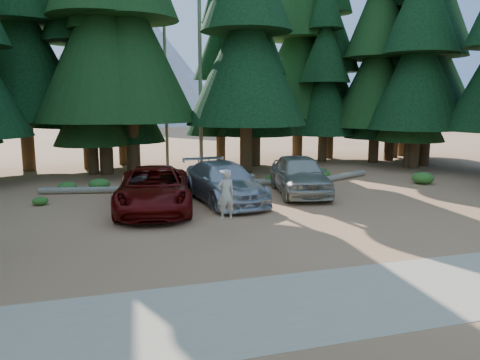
{
  "coord_description": "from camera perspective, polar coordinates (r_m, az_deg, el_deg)",
  "views": [
    {
      "loc": [
        -5.48,
        -15.28,
        4.36
      ],
      "look_at": [
        -0.2,
        2.36,
        1.25
      ],
      "focal_mm": 35.0,
      "sensor_mm": 36.0,
      "label": 1
    }
  ],
  "objects": [
    {
      "name": "log_left",
      "position": [
        23.5,
        -18.14,
        -1.19
      ],
      "size": [
        4.42,
        1.24,
        0.32
      ],
      "primitive_type": "cylinder",
      "rotation": [
        0.0,
        1.57,
        -0.21
      ],
      "color": "slate",
      "rests_on": "ground"
    },
    {
      "name": "snag_back",
      "position": [
        31.58,
        -9.04,
        10.64
      ],
      "size": [
        0.2,
        0.2,
        10.0
      ],
      "primitive_type": "cylinder",
      "color": "slate",
      "rests_on": "ground"
    },
    {
      "name": "ground",
      "position": [
        16.81,
        2.97,
        -5.46
      ],
      "size": [
        160.0,
        160.0,
        0.0
      ],
      "primitive_type": "plane",
      "color": "#A36C45",
      "rests_on": "ground"
    },
    {
      "name": "red_pickup",
      "position": [
        19.14,
        -10.47,
        -1.08
      ],
      "size": [
        3.73,
        6.61,
        1.74
      ],
      "primitive_type": "imported",
      "rotation": [
        0.0,
        0.0,
        -0.14
      ],
      "color": "#5D0907",
      "rests_on": "ground"
    },
    {
      "name": "log_mid",
      "position": [
        24.61,
        2.57,
        -0.25
      ],
      "size": [
        3.56,
        1.9,
        0.31
      ],
      "primitive_type": "cylinder",
      "rotation": [
        0.0,
        1.57,
        -0.44
      ],
      "color": "slate",
      "rests_on": "ground"
    },
    {
      "name": "mountain_peak",
      "position": [
        103.89,
        -15.49,
        13.87
      ],
      "size": [
        48.0,
        50.0,
        28.0
      ],
      "color": "gray",
      "rests_on": "ground"
    },
    {
      "name": "shrub_edge_east",
      "position": [
        26.8,
        21.4,
        0.23
      ],
      "size": [
        1.13,
        1.13,
        0.62
      ],
      "primitive_type": "ellipsoid",
      "color": "#33671E",
      "rests_on": "ground"
    },
    {
      "name": "forest_belt_north",
      "position": [
        31.08,
        -6.35,
        1.47
      ],
      "size": [
        36.0,
        7.0,
        22.0
      ],
      "primitive_type": null,
      "color": "black",
      "rests_on": "ground"
    },
    {
      "name": "shrub_far_left",
      "position": [
        24.16,
        -20.31,
        -0.8
      ],
      "size": [
        0.93,
        0.93,
        0.51
      ],
      "primitive_type": "ellipsoid",
      "color": "#33671E",
      "rests_on": "ground"
    },
    {
      "name": "shrub_edge_west",
      "position": [
        21.59,
        -23.16,
        -2.36
      ],
      "size": [
        0.65,
        0.65,
        0.36
      ],
      "primitive_type": "ellipsoid",
      "color": "#33671E",
      "rests_on": "ground"
    },
    {
      "name": "log_right",
      "position": [
        26.55,
        11.72,
        0.3
      ],
      "size": [
        4.84,
        2.59,
        0.33
      ],
      "primitive_type": "cylinder",
      "rotation": [
        0.0,
        1.57,
        0.45
      ],
      "color": "slate",
      "rests_on": "ground"
    },
    {
      "name": "silver_minivan_right",
      "position": [
        22.25,
        7.28,
        0.66
      ],
      "size": [
        3.25,
        5.83,
        1.87
      ],
      "primitive_type": "imported",
      "rotation": [
        0.0,
        0.0,
        -0.2
      ],
      "color": "#AAA797",
      "rests_on": "ground"
    },
    {
      "name": "gravel_strip",
      "position": [
        11.23,
        14.5,
        -13.56
      ],
      "size": [
        26.0,
        3.5,
        0.01
      ],
      "primitive_type": "cube",
      "color": "tan",
      "rests_on": "ground"
    },
    {
      "name": "shrub_left",
      "position": [
        24.18,
        -16.77,
        -0.52
      ],
      "size": [
        1.05,
        1.05,
        0.58
      ],
      "primitive_type": "ellipsoid",
      "color": "#33671E",
      "rests_on": "ground"
    },
    {
      "name": "shrub_center_right",
      "position": [
        25.29,
        -5.65,
        0.25
      ],
      "size": [
        1.0,
        1.0,
        0.55
      ],
      "primitive_type": "ellipsoid",
      "color": "#33671E",
      "rests_on": "ground"
    },
    {
      "name": "silver_minivan_center",
      "position": [
        20.45,
        -1.99,
        -0.28
      ],
      "size": [
        3.05,
        6.14,
        1.71
      ],
      "primitive_type": "imported",
      "rotation": [
        0.0,
        0.0,
        0.11
      ],
      "color": "#AAADB2",
      "rests_on": "ground"
    },
    {
      "name": "snag_front",
      "position": [
        30.48,
        -4.88,
        12.64
      ],
      "size": [
        0.24,
        0.24,
        12.0
      ],
      "primitive_type": "cylinder",
      "color": "slate",
      "rests_on": "ground"
    },
    {
      "name": "shrub_far_right",
      "position": [
        26.62,
        9.64,
        0.76
      ],
      "size": [
        1.22,
        1.22,
        0.67
      ],
      "primitive_type": "ellipsoid",
      "color": "#33671E",
      "rests_on": "ground"
    },
    {
      "name": "frisbee_player",
      "position": [
        15.21,
        -1.75,
        -1.76
      ],
      "size": [
        0.65,
        0.47,
        1.67
      ],
      "rotation": [
        0.0,
        0.0,
        3.26
      ],
      "color": "beige",
      "rests_on": "ground"
    },
    {
      "name": "shrub_center_left",
      "position": [
        24.04,
        -10.21,
        -0.11
      ],
      "size": [
        1.35,
        1.35,
        0.74
      ],
      "primitive_type": "ellipsoid",
      "color": "#33671E",
      "rests_on": "ground"
    },
    {
      "name": "shrub_right",
      "position": [
        25.01,
        4.18,
        0.12
      ],
      "size": [
        0.93,
        0.93,
        0.51
      ],
      "primitive_type": "ellipsoid",
      "color": "#33671E",
      "rests_on": "ground"
    }
  ]
}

